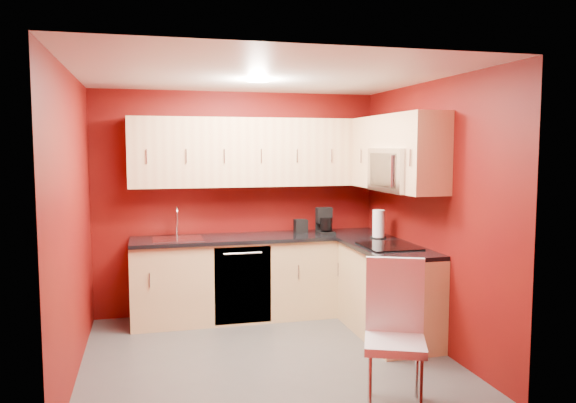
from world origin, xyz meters
name	(u,v)px	position (x,y,z in m)	size (l,w,h in m)	color
floor	(266,356)	(0.00, 0.00, 0.00)	(3.20, 3.20, 0.00)	#454340
ceiling	(264,75)	(0.00, 0.00, 2.50)	(3.20, 3.20, 0.00)	white
wall_back	(238,203)	(0.00, 1.50, 1.25)	(3.20, 3.20, 0.00)	#640F09
wall_front	(314,248)	(0.00, -1.50, 1.25)	(3.20, 3.20, 0.00)	#640F09
wall_left	(73,225)	(-1.60, 0.00, 1.25)	(3.00, 3.00, 0.00)	#640F09
wall_right	(429,214)	(1.60, 0.00, 1.25)	(3.00, 3.00, 0.00)	#640F09
base_cabinets_back	(261,278)	(0.20, 1.20, 0.43)	(2.80, 0.60, 0.87)	#E5C783
base_cabinets_right	(388,293)	(1.30, 0.25, 0.43)	(0.60, 1.30, 0.87)	#E5C783
countertop_back	(261,237)	(0.20, 1.19, 0.89)	(2.80, 0.63, 0.04)	black
countertop_right	(388,248)	(1.29, 0.23, 0.89)	(0.63, 1.27, 0.04)	black
upper_cabinets_back	(258,152)	(0.20, 1.32, 1.83)	(2.80, 0.35, 0.75)	#E2BA80
upper_cabinets_right	(394,147)	(1.42, 0.44, 1.89)	(0.35, 1.55, 0.75)	#E2BA80
microwave	(401,170)	(1.39, 0.20, 1.66)	(0.42, 0.76, 0.42)	silver
cooktop	(389,246)	(1.28, 0.20, 0.92)	(0.50, 0.55, 0.01)	black
sink	(178,235)	(-0.70, 1.20, 0.94)	(0.52, 0.42, 0.35)	silver
dishwasher_front	(243,285)	(-0.05, 0.91, 0.43)	(0.60, 0.02, 0.82)	black
downlight	(258,81)	(0.00, 0.30, 2.48)	(0.20, 0.20, 0.01)	white
coffee_maker	(326,221)	(0.93, 1.14, 1.06)	(0.18, 0.23, 0.29)	black
napkin_holder	(301,226)	(0.69, 1.30, 0.99)	(0.14, 0.14, 0.15)	black
paper_towel	(379,224)	(1.39, 0.72, 1.06)	(0.17, 0.17, 0.30)	white
dining_chair	(395,335)	(0.70, -1.20, 0.53)	(0.43, 0.45, 1.06)	silver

